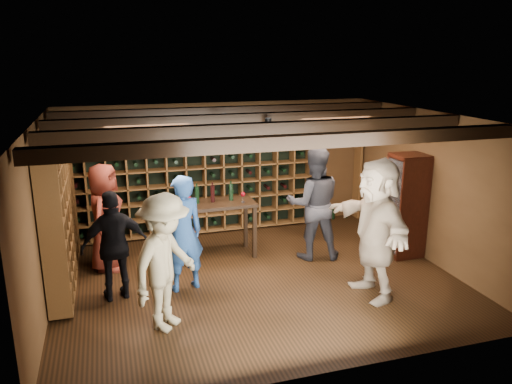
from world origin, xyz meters
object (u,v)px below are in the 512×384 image
object	(u,v)px
display_cabinet	(406,208)
guest_woman_black	(115,246)
man_blue_shirt	(183,234)
tasting_table	(217,209)
guest_khaki	(165,263)
man_grey_suit	(314,204)
guest_red_floral	(105,217)
guest_beige	(375,228)

from	to	relation	value
display_cabinet	guest_woman_black	xyz separation A→B (m)	(-4.80, -0.21, -0.06)
man_blue_shirt	display_cabinet	bearing A→B (deg)	168.79
display_cabinet	tasting_table	bearing A→B (deg)	164.26
guest_khaki	man_grey_suit	bearing A→B (deg)	-17.59
man_grey_suit	tasting_table	world-z (taller)	man_grey_suit
man_blue_shirt	tasting_table	world-z (taller)	man_blue_shirt
guest_red_floral	guest_beige	world-z (taller)	guest_beige
man_grey_suit	guest_khaki	xyz separation A→B (m)	(-2.67, -1.58, -0.07)
man_grey_suit	tasting_table	distance (m)	1.64
guest_woman_black	man_grey_suit	bearing A→B (deg)	-177.96
guest_khaki	guest_beige	distance (m)	2.95
guest_beige	tasting_table	world-z (taller)	guest_beige
guest_khaki	guest_beige	size ratio (longest dim) A/B	0.87
guest_beige	tasting_table	xyz separation A→B (m)	(-1.83, 2.05, -0.17)
man_blue_shirt	guest_woman_black	xyz separation A→B (m)	(-0.95, -0.01, -0.08)
man_grey_suit	guest_red_floral	distance (m)	3.41
display_cabinet	tasting_table	world-z (taller)	display_cabinet
guest_woman_black	guest_beige	world-z (taller)	guest_beige
guest_red_floral	guest_khaki	size ratio (longest dim) A/B	0.98
man_grey_suit	guest_beige	world-z (taller)	guest_beige
display_cabinet	guest_red_floral	world-z (taller)	display_cabinet
man_grey_suit	guest_red_floral	world-z (taller)	man_grey_suit
guest_khaki	tasting_table	bearing A→B (deg)	13.70
display_cabinet	guest_beige	size ratio (longest dim) A/B	0.86
man_grey_suit	display_cabinet	bearing A→B (deg)	-179.62
guest_beige	guest_khaki	bearing A→B (deg)	-90.66
guest_red_floral	man_blue_shirt	bearing A→B (deg)	-116.54
man_grey_suit	guest_khaki	size ratio (longest dim) A/B	1.08
guest_red_floral	guest_beige	distance (m)	4.19
man_grey_suit	man_blue_shirt	bearing A→B (deg)	27.56
man_grey_suit	guest_khaki	world-z (taller)	man_grey_suit
man_grey_suit	guest_woman_black	distance (m)	3.31
guest_red_floral	guest_beige	xyz separation A→B (m)	(3.64, -2.08, 0.14)
display_cabinet	guest_beige	world-z (taller)	guest_beige
display_cabinet	guest_khaki	size ratio (longest dim) A/B	0.99
display_cabinet	man_blue_shirt	distance (m)	3.85
guest_red_floral	guest_khaki	bearing A→B (deg)	-142.40
man_blue_shirt	man_grey_suit	xyz separation A→B (m)	(2.30, 0.57, 0.09)
man_grey_suit	tasting_table	xyz separation A→B (m)	(-1.56, 0.51, -0.11)
guest_khaki	display_cabinet	bearing A→B (deg)	-32.11
guest_khaki	tasting_table	size ratio (longest dim) A/B	1.37
guest_red_floral	guest_woman_black	world-z (taller)	guest_red_floral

